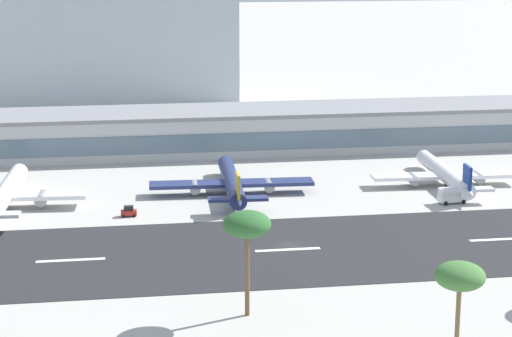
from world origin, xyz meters
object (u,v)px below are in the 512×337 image
service_box_truck_0 (452,195)px  palm_tree_0 (247,226)px  airliner_blue_tail_gate_0 (4,196)px  airliner_navy_tail_gate_2 (446,175)px  airliner_gold_tail_gate_1 (232,183)px  terminal_building (210,130)px  distant_hotel_block (103,43)px  palm_tree_2 (460,278)px  service_baggage_tug_1 (129,211)px

service_box_truck_0 → palm_tree_0: palm_tree_0 is taller
airliner_blue_tail_gate_0 → airliner_navy_tail_gate_2: size_ratio=1.11×
airliner_gold_tail_gate_1 → service_box_truck_0: size_ratio=6.49×
service_box_truck_0 → terminal_building: bearing=119.2°
distant_hotel_block → palm_tree_2: (45.28, -228.17, -7.39)m
palm_tree_0 → palm_tree_2: palm_tree_0 is taller
distant_hotel_block → service_box_truck_0: bearing=-64.1°
service_box_truck_0 → distant_hotel_block: bearing=107.9°
terminal_building → airliner_blue_tail_gate_0: (-48.64, -49.89, -2.67)m
terminal_building → service_box_truck_0: (45.43, -59.66, -3.82)m
airliner_gold_tail_gate_1 → palm_tree_0: 70.80m
service_box_truck_0 → palm_tree_2: (-27.81, -77.78, 10.75)m
airliner_gold_tail_gate_1 → service_box_truck_0: airliner_gold_tail_gate_1 is taller
terminal_building → airliner_gold_tail_gate_1: bearing=-90.2°
service_baggage_tug_1 → palm_tree_2: (40.74, -78.24, 11.49)m
airliner_gold_tail_gate_1 → service_box_truck_0: 47.71m
palm_tree_0 → airliner_navy_tail_gate_2: bearing=51.2°
terminal_building → airliner_blue_tail_gate_0: bearing=-134.3°
terminal_building → service_baggage_tug_1: terminal_building is taller
terminal_building → airliner_navy_tail_gate_2: (49.06, -45.60, -2.98)m
service_baggage_tug_1 → service_box_truck_0: bearing=-0.5°
distant_hotel_block → palm_tree_2: distant_hotel_block is taller
palm_tree_2 → terminal_building: bearing=97.3°
airliner_blue_tail_gate_0 → palm_tree_2: bearing=-138.9°
palm_tree_2 → palm_tree_0: bearing=137.8°
service_box_truck_0 → airliner_navy_tail_gate_2: bearing=67.5°
palm_tree_0 → palm_tree_2: (24.47, -22.19, -1.44)m
airliner_blue_tail_gate_0 → airliner_gold_tail_gate_1: size_ratio=1.08×
airliner_blue_tail_gate_0 → airliner_navy_tail_gate_2: 97.80m
airliner_gold_tail_gate_1 → palm_tree_0: (-6.68, -69.58, 11.28)m
airliner_blue_tail_gate_0 → service_box_truck_0: 94.59m
service_baggage_tug_1 → palm_tree_2: 88.96m
palm_tree_0 → service_box_truck_0: bearing=46.8°
terminal_building → airliner_blue_tail_gate_0: size_ratio=4.76×
airliner_gold_tail_gate_1 → palm_tree_2: 93.99m
service_box_truck_0 → airliner_blue_tail_gate_0: bearing=166.0°
distant_hotel_block → service_box_truck_0: 168.20m
airliner_blue_tail_gate_0 → palm_tree_2: palm_tree_2 is taller
airliner_navy_tail_gate_2 → distant_hotel_block: bearing=32.0°
airliner_blue_tail_gate_0 → service_baggage_tug_1: 27.24m
terminal_building → distant_hotel_block: size_ratio=2.31×
palm_tree_0 → palm_tree_2: size_ratio=1.11×
terminal_building → palm_tree_2: size_ratio=14.41×
service_baggage_tug_1 → palm_tree_0: 59.78m
airliner_navy_tail_gate_2 → service_box_truck_0: size_ratio=6.31×
distant_hotel_block → palm_tree_2: bearing=-78.8°
airliner_navy_tail_gate_2 → palm_tree_0: size_ratio=2.45×
service_box_truck_0 → service_baggage_tug_1: 68.55m
airliner_blue_tail_gate_0 → airliner_navy_tail_gate_2: airliner_blue_tail_gate_0 is taller
distant_hotel_block → service_box_truck_0: distant_hotel_block is taller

